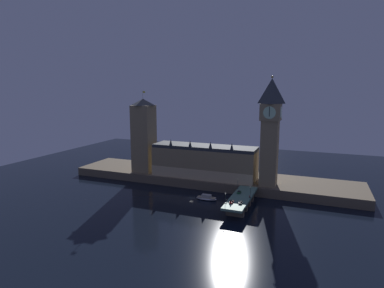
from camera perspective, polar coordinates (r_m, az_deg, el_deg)
The scene contains 15 objects.
ground_plane at distance 216.59m, azimuth -0.11°, elevation -9.56°, with size 400.00×400.00×0.00m, color black.
embankment at distance 250.56m, azimuth 3.24°, elevation -6.12°, with size 220.00×42.00×6.34m.
parliament_hall at distance 240.30m, azimuth 2.19°, elevation -3.09°, with size 77.55×21.64×28.70m.
clock_tower at distance 220.29m, azimuth 13.73°, elevation 2.65°, with size 13.44×13.55×73.82m.
victoria_tower at distance 256.28m, azimuth -8.56°, elevation 1.51°, with size 15.47×15.47×63.84m.
bridge at distance 200.82m, azimuth 8.68°, elevation -9.88°, with size 11.94×46.00×6.87m.
car_northbound_lead at distance 205.80m, azimuth 8.36°, elevation -8.49°, with size 2.00×4.33×1.49m.
car_northbound_trail at distance 189.16m, azimuth 7.05°, elevation -10.13°, with size 1.92×4.45×1.43m.
car_southbound_lead at distance 188.31m, azimuth 8.64°, elevation -10.26°, with size 1.90×3.81×1.39m.
pedestrian_near_rail at distance 189.11m, azimuth 6.22°, elevation -10.01°, with size 0.38×0.38×1.86m.
pedestrian_mid_walk at distance 198.09m, azimuth 10.15°, elevation -9.18°, with size 0.38×0.38×1.85m.
street_lamp_near at distance 186.49m, azimuth 5.96°, elevation -9.25°, with size 1.34×0.60×6.71m.
street_lamp_mid at distance 197.56m, azimuth 10.34°, elevation -8.20°, with size 1.34×0.60×7.04m.
street_lamp_far at distance 213.61m, azimuth 8.15°, elevation -6.77°, with size 1.34×0.60×6.97m.
boat_upstream at distance 212.80m, azimuth 2.60°, elevation -9.55°, with size 13.90×5.61×3.57m.
Camera 1 is at (76.31, -189.62, 71.63)m, focal length 30.00 mm.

